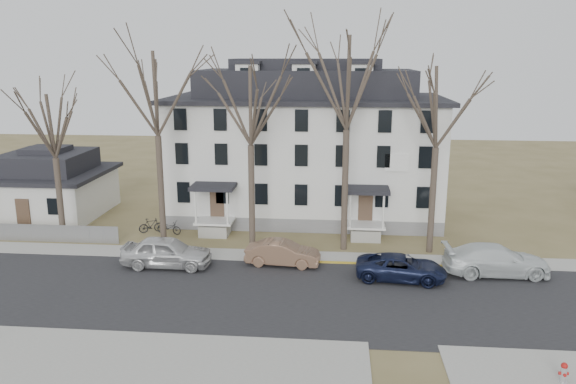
# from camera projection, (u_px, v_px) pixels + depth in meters

# --- Properties ---
(ground) EXTENTS (120.00, 120.00, 0.00)m
(ground) POSITION_uv_depth(u_px,v_px,m) (324.00, 316.00, 27.21)
(ground) COLOR olive
(ground) RESTS_ON ground
(main_road) EXTENTS (120.00, 10.00, 0.04)m
(main_road) POSITION_uv_depth(u_px,v_px,m) (325.00, 299.00, 29.14)
(main_road) COLOR #27272A
(main_road) RESTS_ON ground
(far_sidewalk) EXTENTS (120.00, 2.00, 0.08)m
(far_sidewalk) POSITION_uv_depth(u_px,v_px,m) (328.00, 258.00, 34.94)
(far_sidewalk) COLOR #A09F97
(far_sidewalk) RESTS_ON ground
(near_sidewalk_left) EXTENTS (20.00, 5.00, 0.08)m
(near_sidewalk_left) POSITION_uv_depth(u_px,v_px,m) (126.00, 363.00, 23.06)
(near_sidewalk_left) COLOR #A09F97
(near_sidewalk_left) RESTS_ON ground
(yellow_curb) EXTENTS (14.00, 0.25, 0.06)m
(yellow_curb) POSITION_uv_depth(u_px,v_px,m) (411.00, 266.00, 33.64)
(yellow_curb) COLOR gold
(yellow_curb) RESTS_ON ground
(boarding_house) EXTENTS (20.80, 12.36, 12.05)m
(boarding_house) POSITION_uv_depth(u_px,v_px,m) (306.00, 147.00, 43.47)
(boarding_house) COLOR slate
(boarding_house) RESTS_ON ground
(small_house) EXTENTS (8.70, 8.70, 5.00)m
(small_house) POSITION_uv_depth(u_px,v_px,m) (50.00, 187.00, 44.06)
(small_house) COLOR silver
(small_house) RESTS_ON ground
(fence) EXTENTS (14.00, 0.06, 1.20)m
(fence) POSITION_uv_depth(u_px,v_px,m) (20.00, 241.00, 38.22)
(fence) COLOR gray
(fence) RESTS_ON ground
(tree_far_left) EXTENTS (8.40, 8.40, 13.72)m
(tree_far_left) POSITION_uv_depth(u_px,v_px,m) (155.00, 87.00, 35.18)
(tree_far_left) COLOR #473B31
(tree_far_left) RESTS_ON ground
(tree_mid_left) EXTENTS (7.80, 7.80, 12.74)m
(tree_mid_left) POSITION_uv_depth(u_px,v_px,m) (250.00, 100.00, 34.83)
(tree_mid_left) COLOR #473B31
(tree_mid_left) RESTS_ON ground
(tree_center) EXTENTS (9.00, 9.00, 14.70)m
(tree_center) POSITION_uv_depth(u_px,v_px,m) (348.00, 76.00, 33.96)
(tree_center) COLOR #473B31
(tree_center) RESTS_ON ground
(tree_mid_right) EXTENTS (7.80, 7.80, 12.74)m
(tree_mid_right) POSITION_uv_depth(u_px,v_px,m) (439.00, 101.00, 33.83)
(tree_mid_right) COLOR #473B31
(tree_mid_right) RESTS_ON ground
(tree_bungalow) EXTENTS (6.60, 6.60, 10.78)m
(tree_bungalow) POSITION_uv_depth(u_px,v_px,m) (52.00, 122.00, 36.32)
(tree_bungalow) COLOR #473B31
(tree_bungalow) RESTS_ON ground
(car_silver) EXTENTS (5.33, 2.18, 1.81)m
(car_silver) POSITION_uv_depth(u_px,v_px,m) (167.00, 253.00, 33.32)
(car_silver) COLOR silver
(car_silver) RESTS_ON ground
(car_tan) EXTENTS (4.56, 1.90, 1.47)m
(car_tan) POSITION_uv_depth(u_px,v_px,m) (283.00, 254.00, 33.63)
(car_tan) COLOR brown
(car_tan) RESTS_ON ground
(car_navy) EXTENTS (5.23, 2.81, 1.40)m
(car_navy) POSITION_uv_depth(u_px,v_px,m) (401.00, 268.00, 31.44)
(car_navy) COLOR #141B38
(car_navy) RESTS_ON ground
(car_white) EXTENTS (6.07, 2.71, 1.73)m
(car_white) POSITION_uv_depth(u_px,v_px,m) (496.00, 260.00, 32.14)
(car_white) COLOR silver
(car_white) RESTS_ON ground
(bicycle_left) EXTENTS (1.88, 0.93, 0.94)m
(bicycle_left) POSITION_uv_depth(u_px,v_px,m) (169.00, 228.00, 39.46)
(bicycle_left) COLOR black
(bicycle_left) RESTS_ON ground
(bicycle_right) EXTENTS (1.76, 1.18, 1.03)m
(bicycle_right) POSITION_uv_depth(u_px,v_px,m) (151.00, 226.00, 39.81)
(bicycle_right) COLOR black
(bicycle_right) RESTS_ON ground
(fire_hydrant) EXTENTS (0.37, 0.34, 0.88)m
(fire_hydrant) POSITION_uv_depth(u_px,v_px,m) (564.00, 373.00, 21.54)
(fire_hydrant) COLOR #B7B7BA
(fire_hydrant) RESTS_ON ground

